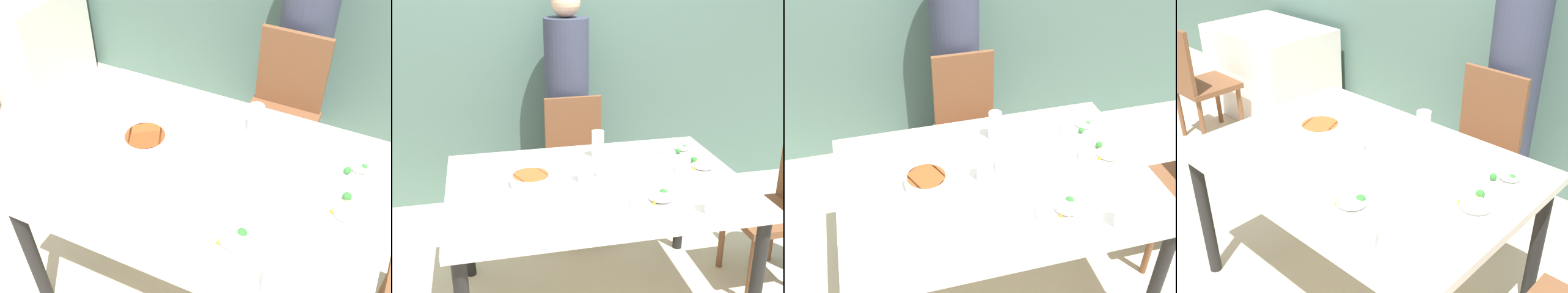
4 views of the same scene
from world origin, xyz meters
The scene contains 14 objects.
ground_plane centered at (0.00, 0.00, 0.00)m, with size 10.00×10.00×0.00m, color beige.
dining_table centered at (0.00, 0.00, 0.66)m, with size 1.42×1.00×0.73m.
chair_adult_spot centered at (0.08, 0.84, 0.48)m, with size 0.40×0.40×0.90m.
person_adult centered at (0.08, 1.16, 0.73)m, with size 0.30×0.30×1.58m.
bowl_curry centered at (-0.31, 0.04, 0.76)m, with size 0.20×0.20×0.05m.
plate_rice_adult centered at (0.54, 0.26, 0.75)m, with size 0.22×0.22×0.05m.
plate_rice_child centered at (0.21, -0.29, 0.75)m, with size 0.25×0.25×0.06m.
plate_noodles centered at (0.54, 0.01, 0.75)m, with size 0.24×0.24×0.05m.
bowl_rice_small centered at (0.07, 0.06, 0.76)m, with size 0.12×0.12×0.04m.
glass_water_tall centered at (-0.05, 0.02, 0.80)m, with size 0.07×0.07×0.12m.
glass_water_short centered at (0.08, 0.31, 0.81)m, with size 0.07×0.07×0.15m.
glass_water_center centered at (0.41, -0.41, 0.80)m, with size 0.07×0.07×0.12m.
napkin_folded centered at (-0.38, 0.31, 0.74)m, with size 0.14×0.14×0.01m.
fork_steel centered at (0.34, 0.38, 0.74)m, with size 0.18×0.02×0.01m.
Camera 3 is at (-0.51, -1.61, 2.17)m, focal length 45.00 mm.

